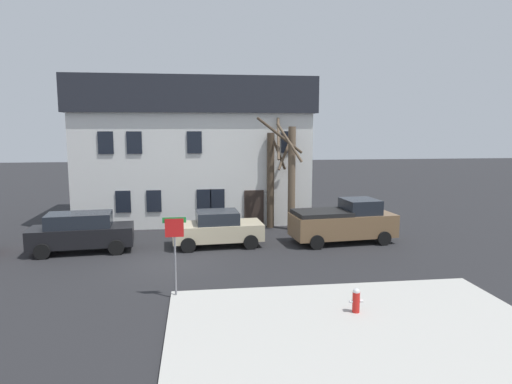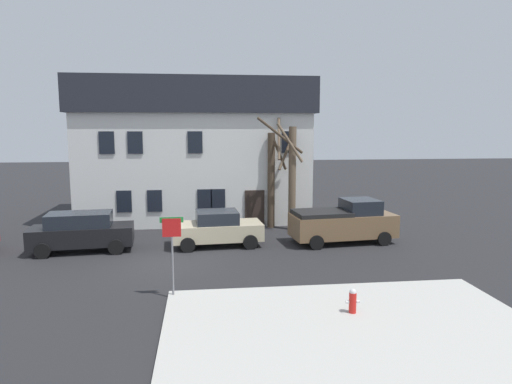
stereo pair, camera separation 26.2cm
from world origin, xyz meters
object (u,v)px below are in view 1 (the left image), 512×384
Objects in this scene: car_beige_sedan at (217,228)px; bicycle_leaning at (115,229)px; tree_bare_near at (271,176)px; building_main at (194,149)px; tree_bare_mid at (291,174)px; street_sign_pole at (175,242)px; fire_hydrant at (356,300)px; pickup_truck_brown at (344,222)px; car_black_wagon at (81,232)px.

bicycle_leaning is (-5.20, 2.66, -0.47)m from car_beige_sedan.
building_main is at bearing 138.58° from tree_bare_near.
tree_bare_mid is 11.43m from street_sign_pole.
fire_hydrant is (4.76, -16.24, -3.79)m from building_main.
tree_bare_near reaches higher than tree_bare_mid.
tree_bare_near is at bearing 48.82° from car_beige_sedan.
tree_bare_mid is at bearing 122.07° from pickup_truck_brown.
tree_bare_mid reaches higher than car_black_wagon.
bicycle_leaning is at bearing -173.18° from tree_bare_near.
street_sign_pole reaches higher than pickup_truck_brown.
tree_bare_near is 1.33× the size of car_black_wagon.
car_black_wagon is at bearing -123.50° from building_main.
bicycle_leaning reaches higher than fire_hydrant.
bicycle_leaning is at bearing 152.93° from car_beige_sedan.
tree_bare_mid is 5.64m from car_beige_sedan.
fire_hydrant is 14.53m from bicycle_leaning.
tree_bare_near is 1.00× the size of tree_bare_mid.
tree_bare_near is 1.13m from tree_bare_mid.
fire_hydrant is (3.71, -8.82, -0.34)m from car_beige_sedan.
car_beige_sedan reaches higher than bicycle_leaning.
car_black_wagon reaches higher than car_beige_sedan.
tree_bare_mid is at bearing -39.73° from building_main.
pickup_truck_brown is at bearing 74.21° from fire_hydrant.
tree_bare_mid reaches higher than bicycle_leaning.
pickup_truck_brown is 7.00× the size of fire_hydrant.
pickup_truck_brown is at bearing -13.69° from bicycle_leaning.
street_sign_pole reaches higher than car_beige_sedan.
car_black_wagon is (-10.32, -3.37, -2.15)m from tree_bare_mid.
car_black_wagon is 6.25× the size of fire_hydrant.
street_sign_pole is (-7.86, -6.56, 0.89)m from pickup_truck_brown.
car_beige_sedan is 0.84× the size of pickup_truck_brown.
fire_hydrant is (-0.46, -11.90, -2.57)m from tree_bare_mid.
street_sign_pole is (4.46, -6.38, 0.98)m from car_black_wagon.
building_main is 8.35× the size of bicycle_leaning.
car_beige_sedan is at bearing -81.97° from building_main.
car_beige_sedan is at bearing 75.81° from street_sign_pole.
building_main is 7.44m from bicycle_leaning.
pickup_truck_brown reaches higher than car_black_wagon.
tree_bare_mid is (5.22, -4.34, -1.22)m from building_main.
pickup_truck_brown is 3.13× the size of bicycle_leaning.
car_black_wagon is 2.79× the size of bicycle_leaning.
car_black_wagon is at bearing 139.13° from fire_hydrant.
pickup_truck_brown reaches higher than fire_hydrant.
car_black_wagon is 1.07× the size of car_beige_sedan.
tree_bare_near is at bearing 64.67° from street_sign_pole.
tree_bare_near is 11.48m from street_sign_pole.
building_main is 14.30m from street_sign_pole.
car_beige_sedan is at bearing 178.97° from pickup_truck_brown.
tree_bare_near is 2.26× the size of street_sign_pole.
bicycle_leaning is at bearing 72.22° from car_black_wagon.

